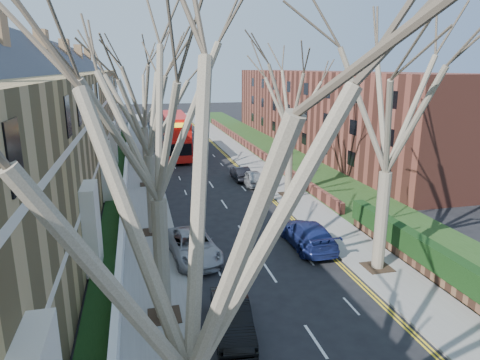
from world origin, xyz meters
TOP-DOWN VIEW (x-y plane):
  - pavement_left at (-6.00, 39.00)m, footprint 3.00×102.00m
  - pavement_right at (6.00, 39.00)m, footprint 3.00×102.00m
  - terrace_left at (-13.65, 31.00)m, footprint 9.70×78.00m
  - flats_right at (17.46, 43.00)m, footprint 13.97×54.00m
  - front_wall_left at (-7.65, 31.00)m, footprint 0.30×78.00m
  - grass_verge_right at (10.50, 39.00)m, footprint 6.00×102.00m
  - tree_left_near at (-5.70, -4.00)m, footprint 9.80×9.80m
  - tree_left_mid at (-5.70, 6.00)m, footprint 10.50×10.50m
  - tree_left_far at (-5.70, 16.00)m, footprint 10.15×10.15m
  - tree_left_dist at (-5.70, 28.00)m, footprint 10.50×10.50m
  - tree_right_mid at (5.70, 8.00)m, footprint 10.50×10.50m
  - tree_right_far at (5.70, 22.00)m, footprint 10.15×10.15m
  - double_decker_bus at (-1.92, 40.95)m, footprint 3.08×11.99m
  - car_left_mid at (-3.09, 4.31)m, footprint 1.85×4.32m
  - car_left_far at (-3.67, 11.74)m, footprint 2.99×5.54m
  - car_right_near at (3.21, 11.76)m, footprint 2.22×5.40m
  - car_right_mid at (3.67, 25.95)m, footprint 1.76×4.21m
  - car_right_far at (3.08, 28.07)m, footprint 1.40×3.97m

SIDE VIEW (x-z plane):
  - pavement_left at x=-6.00m, z-range 0.00..0.12m
  - pavement_right at x=6.00m, z-range 0.00..0.12m
  - grass_verge_right at x=10.50m, z-range 0.12..0.18m
  - front_wall_left at x=-7.65m, z-range 0.12..1.12m
  - car_right_far at x=3.08m, z-range 0.00..1.30m
  - car_left_mid at x=-3.09m, z-range 0.00..1.38m
  - car_right_mid at x=3.67m, z-range 0.00..1.42m
  - car_left_far at x=-3.67m, z-range 0.00..1.48m
  - car_right_near at x=3.21m, z-range 0.00..1.56m
  - double_decker_bus at x=-1.92m, z-range -0.03..4.94m
  - flats_right at x=17.46m, z-range -0.02..9.98m
  - terrace_left at x=-13.65m, z-range -1.27..12.33m
  - tree_left_near at x=-5.70m, z-range 2.06..15.79m
  - tree_left_far at x=-5.70m, z-range 2.13..16.35m
  - tree_right_far at x=5.70m, z-range 2.13..16.35m
  - tree_left_mid at x=-5.70m, z-range 2.20..16.91m
  - tree_right_mid at x=5.70m, z-range 2.20..16.91m
  - tree_left_dist at x=-5.70m, z-range 2.20..16.91m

